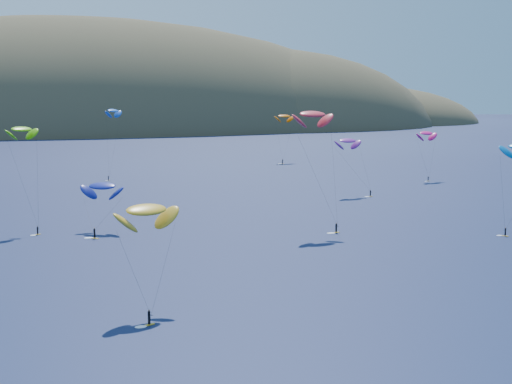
{
  "coord_description": "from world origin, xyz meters",
  "views": [
    {
      "loc": [
        -36.84,
        -60.12,
        29.63
      ],
      "look_at": [
        11.63,
        80.0,
        9.0
      ],
      "focal_mm": 50.0,
      "sensor_mm": 36.0,
      "label": 1
    }
  ],
  "objects": [
    {
      "name": "kitesurfer_9",
      "position": [
        25.83,
        83.29,
        25.04
      ],
      "size": [
        10.38,
        11.11,
        27.82
      ],
      "rotation": [
        0.0,
        0.0,
        0.17
      ],
      "color": "gold",
      "rests_on": "ground"
    },
    {
      "name": "kitesurfer_6",
      "position": [
        56.96,
        128.62,
        15.76
      ],
      "size": [
        9.31,
        10.26,
        18.21
      ],
      "rotation": [
        0.0,
        0.0,
        0.16
      ],
      "color": "gold",
      "rests_on": "ground"
    },
    {
      "name": "kitesurfer_8",
      "position": [
        98.71,
        152.39,
        15.96
      ],
      "size": [
        9.48,
        8.53,
        18.44
      ],
      "rotation": [
        0.0,
        0.0,
        0.23
      ],
      "color": "gold",
      "rests_on": "ground"
    },
    {
      "name": "kitesurfer_2",
      "position": [
        -19.39,
        36.8,
        13.59
      ],
      "size": [
        10.62,
        13.24,
        16.31
      ],
      "rotation": [
        0.0,
        0.0,
        0.38
      ],
      "color": "gold",
      "rests_on": "ground"
    },
    {
      "name": "kitesurfer_4",
      "position": [
        -2.86,
        188.46,
        23.63
      ],
      "size": [
        8.34,
        8.64,
        25.96
      ],
      "rotation": [
        0.0,
        0.0,
        0.83
      ],
      "color": "gold",
      "rests_on": "ground"
    },
    {
      "name": "kitesurfer_11",
      "position": [
        76.42,
        229.81,
        19.67
      ],
      "size": [
        10.68,
        14.33,
        22.25
      ],
      "rotation": [
        0.0,
        0.0,
        0.15
      ],
      "color": "gold",
      "rests_on": "ground"
    },
    {
      "name": "island",
      "position": [
        39.4,
        562.36,
        -10.74
      ],
      "size": [
        730.0,
        300.0,
        210.0
      ],
      "color": "#3D3526",
      "rests_on": "ground"
    },
    {
      "name": "kitesurfer_3",
      "position": [
        -34.32,
        104.24,
        21.75
      ],
      "size": [
        8.49,
        14.22,
        24.0
      ],
      "rotation": [
        0.0,
        0.0,
        0.62
      ],
      "color": "gold",
      "rests_on": "ground"
    },
    {
      "name": "kitesurfer_10",
      "position": [
        -18.32,
        95.66,
        9.61
      ],
      "size": [
        10.5,
        14.73,
        12.33
      ],
      "rotation": [
        0.0,
        0.0,
        -0.63
      ],
      "color": "gold",
      "rests_on": "ground"
    }
  ]
}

